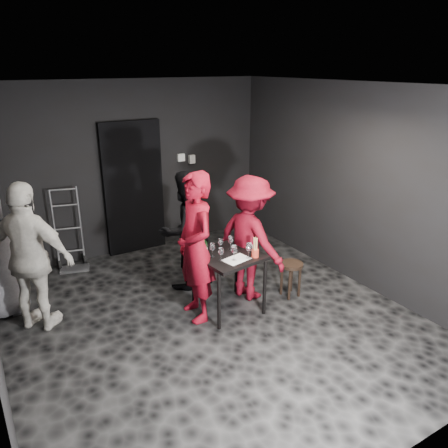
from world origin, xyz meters
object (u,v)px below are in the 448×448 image
hand_truck (72,254)px  server_red (195,233)px  stool (291,271)px  woman_black (185,225)px  tasting_table (228,262)px  bystander_cream (29,246)px  wine_bottle (204,250)px  man_maroon (250,233)px  breadstick_cup (255,248)px

hand_truck → server_red: (0.99, -2.14, 0.86)m
hand_truck → stool: (2.28, -2.35, 0.14)m
hand_truck → woman_black: size_ratio=0.70×
tasting_table → bystander_cream: bearing=158.7°
woman_black → wine_bottle: woman_black is taller
tasting_table → wine_bottle: (-0.31, 0.03, 0.21)m
hand_truck → bystander_cream: bystander_cream is taller
tasting_table → man_maroon: (0.42, 0.16, 0.23)m
stool → bystander_cream: bearing=162.3°
breadstick_cup → man_maroon: bearing=63.8°
woman_black → man_maroon: size_ratio=1.00×
server_red → hand_truck: bearing=-150.6°
woman_black → tasting_table: bearing=91.1°
hand_truck → server_red: bearing=-49.5°
man_maroon → bystander_cream: size_ratio=0.87×
wine_bottle → breadstick_cup: (0.54, -0.26, 0.01)m
server_red → woman_black: server_red is taller
stool → man_maroon: (-0.46, 0.29, 0.52)m
bystander_cream → breadstick_cup: size_ratio=7.64×
tasting_table → wine_bottle: 0.38m
woman_black → man_maroon: bearing=120.7°
hand_truck → man_maroon: man_maroon is taller
bystander_cream → wine_bottle: bystander_cream is taller
hand_truck → tasting_table: size_ratio=1.65×
hand_truck → breadstick_cup: bearing=-40.7°
server_red → breadstick_cup: 0.73m
stool → server_red: server_red is taller
stool → wine_bottle: 1.31m
bystander_cream → breadstick_cup: bystander_cream is taller
woman_black → man_maroon: (0.58, -0.68, 0.00)m
server_red → tasting_table: bearing=84.5°
woman_black → hand_truck: bearing=-57.4°
stool → wine_bottle: size_ratio=1.57×
woman_black → wine_bottle: bearing=69.8°
stool → wine_bottle: wine_bottle is taller
server_red → wine_bottle: 0.24m
stool → bystander_cream: (-2.96, 0.94, 0.66)m
tasting_table → bystander_cream: 2.26m
stool → hand_truck: bearing=134.1°
wine_bottle → breadstick_cup: 0.60m
tasting_table → man_maroon: man_maroon is taller
woman_black → bystander_cream: size_ratio=0.87×
woman_black → bystander_cream: 1.93m
man_maroon → breadstick_cup: 0.43m
hand_truck → stool: bearing=-30.2°
stool → woman_black: size_ratio=0.27×
server_red → wine_bottle: size_ratio=7.20×
man_maroon → bystander_cream: bystander_cream is taller
hand_truck → bystander_cream: (-0.69, -1.40, 0.79)m
hand_truck → woman_black: (1.24, -1.37, 0.66)m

